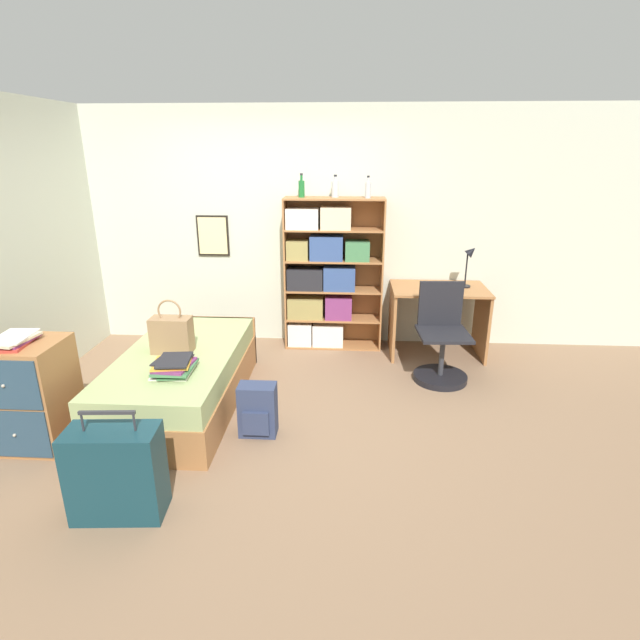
# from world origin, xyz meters

# --- Properties ---
(ground_plane) EXTENTS (14.00, 14.00, 0.00)m
(ground_plane) POSITION_xyz_m (0.00, 0.00, 0.00)
(ground_plane) COLOR #84664C
(wall_back) EXTENTS (10.00, 0.09, 2.60)m
(wall_back) POSITION_xyz_m (-0.00, 1.69, 1.30)
(wall_back) COLOR beige
(wall_back) RESTS_ON ground_plane
(bed) EXTENTS (0.96, 1.91, 0.50)m
(bed) POSITION_xyz_m (-0.61, 0.02, 0.25)
(bed) COLOR #A36B3D
(bed) RESTS_ON ground_plane
(handbag) EXTENTS (0.34, 0.17, 0.47)m
(handbag) POSITION_xyz_m (-0.66, -0.00, 0.66)
(handbag) COLOR #93704C
(handbag) RESTS_ON bed
(book_stack_on_bed) EXTENTS (0.32, 0.35, 0.12)m
(book_stack_on_bed) POSITION_xyz_m (-0.51, -0.42, 0.56)
(book_stack_on_bed) COLOR silver
(book_stack_on_bed) RESTS_ON bed
(suitcase) EXTENTS (0.57, 0.31, 0.72)m
(suitcase) POSITION_xyz_m (-0.55, -1.40, 0.29)
(suitcase) COLOR #143842
(suitcase) RESTS_ON ground_plane
(dresser) EXTENTS (0.53, 0.52, 0.82)m
(dresser) POSITION_xyz_m (-1.53, -0.66, 0.41)
(dresser) COLOR #A36B3D
(dresser) RESTS_ON ground_plane
(magazine_pile_on_dresser) EXTENTS (0.28, 0.36, 0.06)m
(magazine_pile_on_dresser) POSITION_xyz_m (-1.56, -0.69, 0.85)
(magazine_pile_on_dresser) COLOR #B2382D
(magazine_pile_on_dresser) RESTS_ON dresser
(bookcase) EXTENTS (1.07, 0.32, 1.66)m
(bookcase) POSITION_xyz_m (0.56, 1.48, 0.81)
(bookcase) COLOR #A36B3D
(bookcase) RESTS_ON ground_plane
(bottle_green) EXTENTS (0.06, 0.06, 0.24)m
(bottle_green) POSITION_xyz_m (0.32, 1.49, 1.76)
(bottle_green) COLOR #1E6B2D
(bottle_green) RESTS_ON bookcase
(bottle_brown) EXTENTS (0.07, 0.07, 0.23)m
(bottle_brown) POSITION_xyz_m (0.67, 1.52, 1.75)
(bottle_brown) COLOR #B7BCC1
(bottle_brown) RESTS_ON bookcase
(bottle_clear) EXTENTS (0.06, 0.06, 0.23)m
(bottle_clear) POSITION_xyz_m (1.01, 1.44, 1.75)
(bottle_clear) COLOR #B7BCC1
(bottle_clear) RESTS_ON bookcase
(desk) EXTENTS (1.00, 0.66, 0.75)m
(desk) POSITION_xyz_m (1.79, 1.31, 0.51)
(desk) COLOR #A36B3D
(desk) RESTS_ON ground_plane
(desk_lamp) EXTENTS (0.17, 0.12, 0.46)m
(desk_lamp) POSITION_xyz_m (2.09, 1.36, 1.06)
(desk_lamp) COLOR black
(desk_lamp) RESTS_ON desk
(desk_chair) EXTENTS (0.52, 0.52, 0.94)m
(desk_chair) POSITION_xyz_m (1.74, 0.68, 0.30)
(desk_chair) COLOR black
(desk_chair) RESTS_ON ground_plane
(backpack) EXTENTS (0.29, 0.21, 0.42)m
(backpack) POSITION_xyz_m (0.14, -0.45, 0.21)
(backpack) COLOR #2D3856
(backpack) RESTS_ON ground_plane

